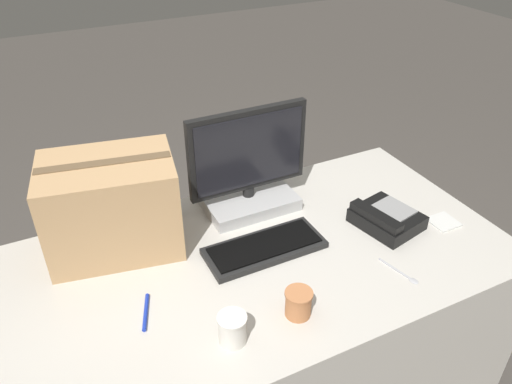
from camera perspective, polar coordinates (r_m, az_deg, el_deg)
office_desk at (r=1.93m, az=-0.93°, el=-16.12°), size 1.80×0.90×0.73m
monitor at (r=1.85m, az=-0.89°, el=2.08°), size 0.46×0.24×0.40m
keyboard at (r=1.71m, az=0.99°, el=-6.36°), size 0.41×0.17×0.03m
desk_phone at (r=1.87m, az=14.63°, el=-2.93°), size 0.23×0.26×0.08m
paper_cup_left at (r=1.41m, az=-2.71°, el=-15.37°), size 0.08×0.08×0.09m
paper_cup_right at (r=1.48m, az=4.86°, el=-12.56°), size 0.08×0.08×0.09m
spoon at (r=1.69m, az=16.56°, el=-9.05°), size 0.05×0.15×0.00m
cardboard_box at (r=1.71m, az=-16.16°, el=-1.51°), size 0.47×0.37×0.33m
pen_marker at (r=1.54m, az=-12.48°, el=-13.24°), size 0.06×0.14×0.01m
sticky_note_pad at (r=1.96m, az=20.64°, el=-3.21°), size 0.10×0.10×0.01m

